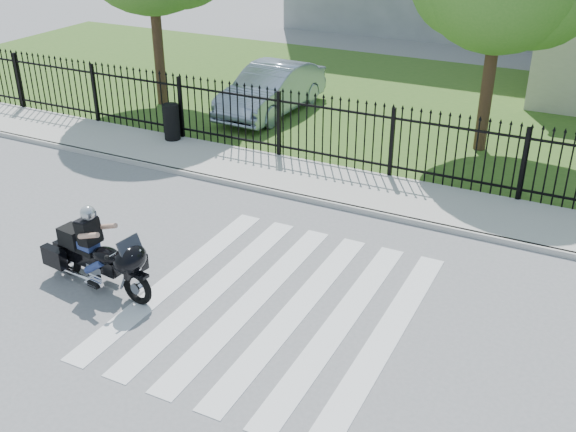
% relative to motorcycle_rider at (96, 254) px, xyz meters
% --- Properties ---
extents(ground, '(120.00, 120.00, 0.00)m').
position_rel_motorcycle_rider_xyz_m(ground, '(3.09, 0.83, -0.66)').
color(ground, slate).
rests_on(ground, ground).
extents(crosswalk, '(5.00, 5.50, 0.01)m').
position_rel_motorcycle_rider_xyz_m(crosswalk, '(3.09, 0.83, -0.65)').
color(crosswalk, silver).
rests_on(crosswalk, ground).
extents(sidewalk, '(40.00, 2.00, 0.12)m').
position_rel_motorcycle_rider_xyz_m(sidewalk, '(3.09, 5.83, -0.60)').
color(sidewalk, '#ADAAA3').
rests_on(sidewalk, ground).
extents(curb, '(40.00, 0.12, 0.12)m').
position_rel_motorcycle_rider_xyz_m(curb, '(3.09, 4.83, -0.60)').
color(curb, '#ADAAA3').
rests_on(curb, ground).
extents(grass_strip, '(40.00, 12.00, 0.02)m').
position_rel_motorcycle_rider_xyz_m(grass_strip, '(3.09, 12.83, -0.65)').
color(grass_strip, '#365B1F').
rests_on(grass_strip, ground).
extents(iron_fence, '(26.00, 0.04, 1.80)m').
position_rel_motorcycle_rider_xyz_m(iron_fence, '(3.09, 6.83, 0.24)').
color(iron_fence, black).
rests_on(iron_fence, ground).
extents(motorcycle_rider, '(2.43, 0.96, 1.61)m').
position_rel_motorcycle_rider_xyz_m(motorcycle_rider, '(0.00, 0.00, 0.00)').
color(motorcycle_rider, black).
rests_on(motorcycle_rider, ground).
extents(parked_car, '(1.71, 4.51, 1.47)m').
position_rel_motorcycle_rider_xyz_m(parked_car, '(-1.84, 10.06, 0.10)').
color(parked_car, '#8E9CB3').
rests_on(parked_car, grass_strip).
extents(litter_bin, '(0.46, 0.46, 0.98)m').
position_rel_motorcycle_rider_xyz_m(litter_bin, '(-3.04, 6.53, -0.05)').
color(litter_bin, black).
rests_on(litter_bin, sidewalk).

